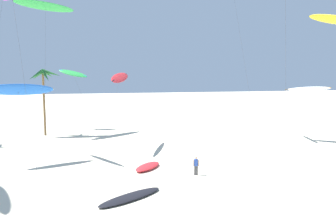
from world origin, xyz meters
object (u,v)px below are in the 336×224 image
Objects in this scene: flying_kite_1 at (307,89)px; flying_kite_10 at (120,77)px; flying_kite_3 at (19,90)px; flying_kite_8 at (73,73)px; palm_tree_3 at (44,80)px; flying_kite_0 at (45,6)px; grounded_kite_1 at (131,197)px; person_foreground_walker at (196,165)px; flying_kite_6 at (336,20)px; grounded_kite_0 at (148,166)px.

flying_kite_10 is at bearing 175.31° from flying_kite_1.
flying_kite_8 is at bearing 77.92° from flying_kite_3.
palm_tree_3 is 10.21m from flying_kite_0.
grounded_kite_1 is at bearing -51.92° from flying_kite_3.
flying_kite_1 is at bearing -30.96° from flying_kite_8.
palm_tree_3 is at bearing 130.39° from flying_kite_10.
person_foreground_walker is (5.10, -11.80, -7.40)m from flying_kite_10.
flying_kite_6 is at bearing -41.57° from flying_kite_8.
flying_kite_0 is 1.21× the size of flying_kite_6.
flying_kite_10 is (9.96, 4.39, 1.10)m from flying_kite_3.
flying_kite_1 is 21.71m from person_foreground_walker.
flying_kite_8 is 32.82m from grounded_kite_1.
person_foreground_walker reaches higher than grounded_kite_0.
flying_kite_6 reaches higher than grounded_kite_0.
grounded_kite_1 is at bearing -72.58° from palm_tree_3.
palm_tree_3 is at bearing -139.06° from flying_kite_0.
flying_kite_0 is 1.66× the size of flying_kite_1.
flying_kite_6 is at bearing 17.79° from grounded_kite_1.
flying_kite_0 is 17.68m from flying_kite_10.
grounded_kite_1 is 3.16× the size of person_foreground_walker.
grounded_kite_1 is (-22.53, -7.23, -14.10)m from flying_kite_6.
flying_kite_8 is at bearing 50.11° from flying_kite_0.
person_foreground_walker is (14.61, -22.98, -7.02)m from palm_tree_3.
grounded_kite_1 is (8.88, -11.34, -7.06)m from flying_kite_3.
grounded_kite_1 is at bearing -81.63° from flying_kite_8.
flying_kite_1 reaches higher than person_foreground_walker.
grounded_kite_0 is (11.40, -4.48, -6.99)m from flying_kite_3.
flying_kite_10 is at bearing 86.10° from grounded_kite_1.
flying_kite_0 is 5.23× the size of grounded_kite_0.
flying_kite_0 is 10.56m from flying_kite_8.
flying_kite_3 is at bearing 172.56° from flying_kite_6.
flying_kite_0 is 2.36× the size of flying_kite_3.
flying_kite_0 reaches higher than flying_kite_6.
flying_kite_0 is 36.69m from flying_kite_6.
grounded_kite_1 is at bearing -162.21° from flying_kite_6.
person_foreground_walker is at bearing -66.62° from flying_kite_10.
flying_kite_8 is (4.28, 19.97, 1.66)m from flying_kite_3.
grounded_kite_0 is at bearing -73.75° from flying_kite_8.
flying_kite_0 is 3.62× the size of grounded_kite_1.
grounded_kite_1 is at bearing -110.17° from grounded_kite_0.
grounded_kite_0 is (-20.01, -0.38, -14.04)m from flying_kite_6.
flying_kite_0 is 11.44× the size of person_foreground_walker.
grounded_kite_0 is at bearing -21.45° from flying_kite_3.
flying_kite_8 is at bearing 110.03° from flying_kite_10.
palm_tree_3 is at bearing 107.42° from grounded_kite_1.
flying_kite_8 is 16.60m from flying_kite_10.
palm_tree_3 is 14.69m from flying_kite_10.
person_foreground_walker is at bearing 32.45° from grounded_kite_1.
flying_kite_3 is (-1.00, -16.05, -10.91)m from flying_kite_0.
flying_kite_8 is 1.07× the size of flying_kite_10.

